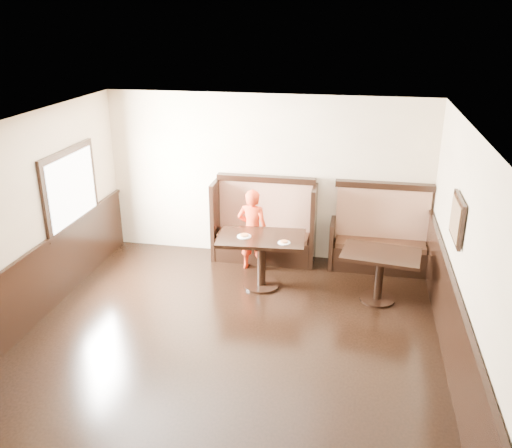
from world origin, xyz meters
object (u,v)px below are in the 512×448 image
(table_main, at_px, (261,248))
(booth_neighbor, at_px, (380,241))
(booth_main, at_px, (264,230))
(child, at_px, (252,230))
(table_neighbor, at_px, (380,265))

(table_main, bearing_deg, booth_neighbor, 25.89)
(booth_main, xyz_separation_m, booth_neighbor, (1.95, -0.00, -0.05))
(booth_neighbor, height_order, child, booth_neighbor)
(table_main, height_order, table_neighbor, table_main)
(table_main, distance_m, table_neighbor, 1.78)
(table_neighbor, height_order, child, child)
(child, bearing_deg, booth_neighbor, -163.24)
(booth_neighbor, relative_size, child, 1.19)
(booth_neighbor, height_order, table_main, booth_neighbor)
(table_main, xyz_separation_m, table_neighbor, (1.78, -0.11, -0.07))
(booth_neighbor, distance_m, child, 2.13)
(booth_main, height_order, table_main, booth_main)
(table_main, distance_m, child, 0.65)
(booth_main, xyz_separation_m, table_neighbor, (1.92, -1.15, 0.05))
(table_neighbor, bearing_deg, child, 168.85)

